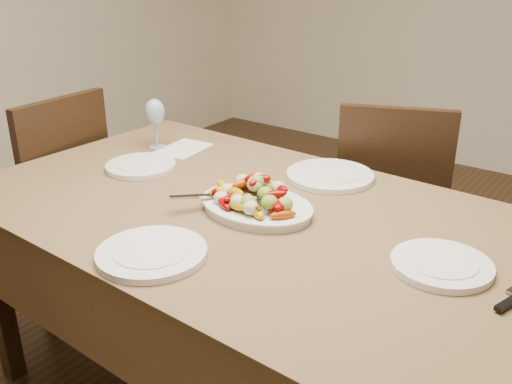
{
  "coord_description": "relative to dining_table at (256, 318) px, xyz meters",
  "views": [
    {
      "loc": [
        0.8,
        -1.09,
        1.47
      ],
      "look_at": [
        -0.11,
        0.13,
        0.82
      ],
      "focal_mm": 40.0,
      "sensor_mm": 36.0,
      "label": 1
    }
  ],
  "objects": [
    {
      "name": "dining_table",
      "position": [
        0.0,
        0.0,
        0.0
      ],
      "size": [
        1.87,
        1.09,
        0.76
      ],
      "primitive_type": "cube",
      "rotation": [
        0.0,
        0.0,
        -0.03
      ],
      "color": "brown",
      "rests_on": "ground"
    },
    {
      "name": "chair_far",
      "position": [
        0.06,
        0.85,
        0.1
      ],
      "size": [
        0.55,
        0.55,
        0.95
      ],
      "primitive_type": null,
      "rotation": [
        0.0,
        0.0,
        3.53
      ],
      "color": "black",
      "rests_on": "ground"
    },
    {
      "name": "chair_left",
      "position": [
        -1.15,
        0.02,
        0.1
      ],
      "size": [
        0.44,
        0.44,
        0.95
      ],
      "primitive_type": null,
      "rotation": [
        0.0,
        0.0,
        -1.51
      ],
      "color": "black",
      "rests_on": "ground"
    },
    {
      "name": "serving_platter",
      "position": [
        0.0,
        -0.0,
        0.39
      ],
      "size": [
        0.35,
        0.27,
        0.02
      ],
      "primitive_type": "ellipsoid",
      "rotation": [
        0.0,
        0.0,
        -0.03
      ],
      "color": "white",
      "rests_on": "dining_table"
    },
    {
      "name": "roasted_vegetables",
      "position": [
        0.0,
        -0.0,
        0.45
      ],
      "size": [
        0.29,
        0.2,
        0.09
      ],
      "primitive_type": null,
      "rotation": [
        0.0,
        0.0,
        -0.03
      ],
      "color": "#790304",
      "rests_on": "serving_platter"
    },
    {
      "name": "serving_spoon",
      "position": [
        -0.06,
        -0.04,
        0.43
      ],
      "size": [
        0.27,
        0.2,
        0.03
      ],
      "primitive_type": null,
      "rotation": [
        0.0,
        0.0,
        -0.56
      ],
      "color": "#9EA0A8",
      "rests_on": "serving_platter"
    },
    {
      "name": "plate_left",
      "position": [
        -0.54,
        0.04,
        0.39
      ],
      "size": [
        0.24,
        0.24,
        0.02
      ],
      "primitive_type": "cylinder",
      "color": "white",
      "rests_on": "dining_table"
    },
    {
      "name": "plate_right",
      "position": [
        0.55,
        0.0,
        0.39
      ],
      "size": [
        0.24,
        0.24,
        0.02
      ],
      "primitive_type": "cylinder",
      "color": "white",
      "rests_on": "dining_table"
    },
    {
      "name": "plate_far",
      "position": [
        0.04,
        0.36,
        0.39
      ],
      "size": [
        0.29,
        0.29,
        0.02
      ],
      "primitive_type": "cylinder",
      "color": "white",
      "rests_on": "dining_table"
    },
    {
      "name": "plate_near",
      "position": [
        -0.05,
        -0.37,
        0.39
      ],
      "size": [
        0.28,
        0.28,
        0.02
      ],
      "primitive_type": "cylinder",
      "color": "white",
      "rests_on": "dining_table"
    },
    {
      "name": "wine_glass",
      "position": [
        -0.66,
        0.24,
        0.48
      ],
      "size": [
        0.08,
        0.08,
        0.2
      ],
      "primitive_type": null,
      "color": "#8C99A5",
      "rests_on": "dining_table"
    },
    {
      "name": "menu_card",
      "position": [
        -0.57,
        0.29,
        0.38
      ],
      "size": [
        0.17,
        0.23,
        0.0
      ],
      "primitive_type": "cube",
      "rotation": [
        0.0,
        0.0,
        0.11
      ],
      "color": "silver",
      "rests_on": "dining_table"
    }
  ]
}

